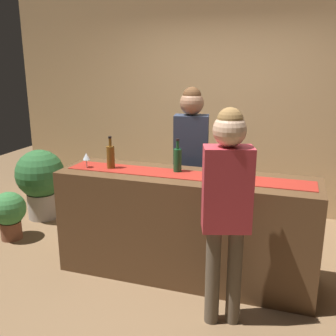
% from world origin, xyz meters
% --- Properties ---
extents(ground_plane, '(10.00, 10.00, 0.00)m').
position_xyz_m(ground_plane, '(0.00, 0.00, 0.00)').
color(ground_plane, brown).
extents(back_wall, '(6.00, 0.12, 2.90)m').
position_xyz_m(back_wall, '(0.00, 1.90, 1.45)').
color(back_wall, tan).
rests_on(back_wall, ground).
extents(bar_counter, '(2.29, 0.60, 0.97)m').
position_xyz_m(bar_counter, '(0.00, 0.00, 0.48)').
color(bar_counter, '#543821').
rests_on(bar_counter, ground).
extents(counter_runner_cloth, '(2.18, 0.28, 0.01)m').
position_xyz_m(counter_runner_cloth, '(0.00, 0.00, 0.97)').
color(counter_runner_cloth, maroon).
rests_on(counter_runner_cloth, bar_counter).
extents(wine_bottle_amber, '(0.07, 0.07, 0.30)m').
position_xyz_m(wine_bottle_amber, '(-0.71, -0.01, 1.08)').
color(wine_bottle_amber, brown).
rests_on(wine_bottle_amber, bar_counter).
extents(wine_bottle_clear, '(0.07, 0.07, 0.30)m').
position_xyz_m(wine_bottle_clear, '(0.34, -0.02, 1.08)').
color(wine_bottle_clear, '#B2C6C1').
rests_on(wine_bottle_clear, bar_counter).
extents(wine_bottle_green, '(0.07, 0.07, 0.30)m').
position_xyz_m(wine_bottle_green, '(-0.09, 0.07, 1.08)').
color(wine_bottle_green, '#194723').
rests_on(wine_bottle_green, bar_counter).
extents(wine_glass_near_customer, '(0.07, 0.07, 0.14)m').
position_xyz_m(wine_glass_near_customer, '(0.53, 0.06, 1.08)').
color(wine_glass_near_customer, silver).
rests_on(wine_glass_near_customer, bar_counter).
extents(wine_glass_mid_counter, '(0.07, 0.07, 0.14)m').
position_xyz_m(wine_glass_mid_counter, '(-0.93, -0.06, 1.08)').
color(wine_glass_mid_counter, silver).
rests_on(wine_glass_mid_counter, bar_counter).
extents(bartender, '(0.37, 0.26, 1.69)m').
position_xyz_m(bartender, '(-0.10, 0.58, 1.05)').
color(bartender, '#26262B').
rests_on(bartender, ground).
extents(customer_sipping, '(0.38, 0.29, 1.64)m').
position_xyz_m(customer_sipping, '(0.46, -0.56, 1.00)').
color(customer_sipping, brown).
rests_on(customer_sipping, ground).
extents(potted_plant_tall, '(0.60, 0.60, 0.88)m').
position_xyz_m(potted_plant_tall, '(-2.09, 0.77, 0.51)').
color(potted_plant_tall, '#9E9389').
rests_on(potted_plant_tall, ground).
extents(potted_plant_small, '(0.37, 0.37, 0.54)m').
position_xyz_m(potted_plant_small, '(-2.05, 0.13, 0.31)').
color(potted_plant_small, brown).
rests_on(potted_plant_small, ground).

